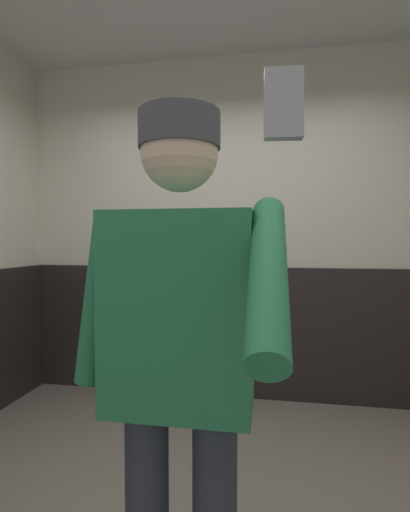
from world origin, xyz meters
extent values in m
cube|color=beige|center=(0.00, 1.66, 1.43)|extent=(4.13, 0.12, 2.86)
cube|color=black|center=(0.00, 1.59, 0.55)|extent=(3.53, 0.03, 1.10)
cube|color=white|center=(-0.30, 1.57, 0.83)|extent=(0.40, 0.05, 0.65)
cube|color=white|center=(-0.30, 1.40, 0.78)|extent=(0.34, 0.30, 0.45)
cylinder|color=#B7BABF|center=(-0.30, 1.56, 1.12)|extent=(0.04, 0.04, 0.24)
cylinder|color=#B7BABF|center=(-0.30, 1.53, 0.28)|extent=(0.05, 0.05, 0.55)
cube|color=#26724C|center=(0.05, -0.39, 1.10)|extent=(0.45, 0.24, 0.61)
cylinder|color=#26724C|center=(-0.22, -0.39, 1.13)|extent=(0.17, 0.09, 0.56)
cylinder|color=#26724C|center=(0.32, -0.62, 1.25)|extent=(0.09, 0.50, 0.39)
sphere|color=beige|center=(0.05, -0.39, 1.59)|extent=(0.24, 0.24, 0.24)
cylinder|color=#3F3F47|center=(0.05, -0.39, 1.65)|extent=(0.25, 0.25, 0.11)
cube|color=#A5A8B2|center=(0.34, -0.90, 1.53)|extent=(0.06, 0.03, 0.11)
camera|label=1|loc=(0.32, -1.50, 1.32)|focal=26.02mm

